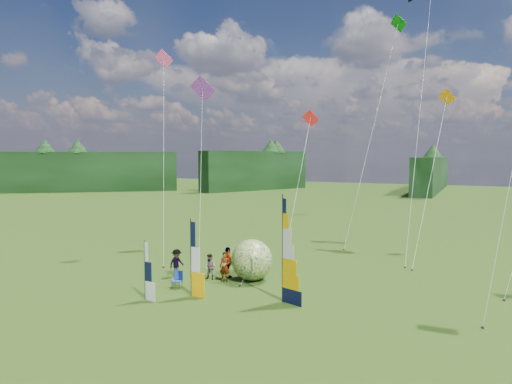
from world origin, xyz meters
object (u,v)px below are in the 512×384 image
at_px(feather_banner_main, 282,250).
at_px(spectator_b, 210,267).
at_px(bol_inflatable, 252,260).
at_px(spectator_a, 225,267).
at_px(spectator_c, 177,263).
at_px(camp_chair, 177,280).
at_px(side_banner_left, 191,259).
at_px(side_banner_far, 145,271).
at_px(kite_whale, 420,104).
at_px(spectator_d, 228,262).

bearing_deg(feather_banner_main, spectator_b, 179.01).
distance_m(feather_banner_main, bol_inflatable, 4.56).
relative_size(spectator_a, spectator_c, 1.05).
distance_m(spectator_c, camp_chair, 2.57).
relative_size(side_banner_left, spectator_c, 2.34).
height_order(bol_inflatable, spectator_b, bol_inflatable).
bearing_deg(side_banner_left, feather_banner_main, 18.44).
bearing_deg(spectator_b, camp_chair, -107.53).
bearing_deg(spectator_b, bol_inflatable, 24.04).
relative_size(side_banner_far, kite_whale, 0.13).
bearing_deg(spectator_c, feather_banner_main, -89.11).
bearing_deg(bol_inflatable, spectator_a, -142.23).
bearing_deg(spectator_a, feather_banner_main, -34.21).
height_order(feather_banner_main, spectator_d, feather_banner_main).
bearing_deg(spectator_b, kite_whale, 54.67).
height_order(side_banner_left, kite_whale, kite_whale).
bearing_deg(camp_chair, side_banner_left, -44.10).
xyz_separation_m(feather_banner_main, bol_inflatable, (-3.20, 2.93, -1.41)).
bearing_deg(kite_whale, camp_chair, -142.52).
bearing_deg(feather_banner_main, camp_chair, -157.96).
bearing_deg(feather_banner_main, bol_inflatable, 155.69).
distance_m(bol_inflatable, spectator_b, 2.53).
height_order(feather_banner_main, side_banner_left, feather_banner_main).
bearing_deg(bol_inflatable, feather_banner_main, -42.46).
height_order(bol_inflatable, camp_chair, bol_inflatable).
xyz_separation_m(side_banner_left, spectator_b, (-0.80, 3.16, -1.20)).
bearing_deg(camp_chair, side_banner_far, -110.52).
distance_m(spectator_a, spectator_c, 3.24).
height_order(side_banner_left, spectator_b, side_banner_left).
bearing_deg(side_banner_left, spectator_b, 107.51).
height_order(side_banner_far, spectator_a, side_banner_far).
xyz_separation_m(side_banner_left, kite_whale, (9.16, 17.41, 9.39)).
distance_m(side_banner_far, bol_inflatable, 6.61).
height_order(spectator_a, spectator_d, spectator_d).
height_order(spectator_a, kite_whale, kite_whale).
height_order(spectator_c, camp_chair, spectator_c).
relative_size(side_banner_far, spectator_c, 1.78).
xyz_separation_m(side_banner_left, spectator_a, (0.19, 3.20, -1.10)).
bearing_deg(bol_inflatable, kite_whale, 59.79).
relative_size(spectator_b, spectator_d, 0.83).
height_order(side_banner_left, spectator_d, side_banner_left).
xyz_separation_m(side_banner_left, spectator_d, (-0.11, 4.06, -1.04)).
height_order(spectator_a, spectator_b, spectator_a).
xyz_separation_m(side_banner_left, bol_inflatable, (1.47, 4.19, -0.76)).
xyz_separation_m(spectator_c, spectator_d, (2.92, 1.17, 0.09)).
xyz_separation_m(spectator_a, spectator_d, (-0.30, 0.86, 0.05)).
bearing_deg(spectator_d, feather_banner_main, -174.41).
bearing_deg(spectator_d, spectator_b, 88.27).
xyz_separation_m(spectator_a, camp_chair, (-1.70, -2.35, -0.40)).
distance_m(bol_inflatable, spectator_c, 4.70).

